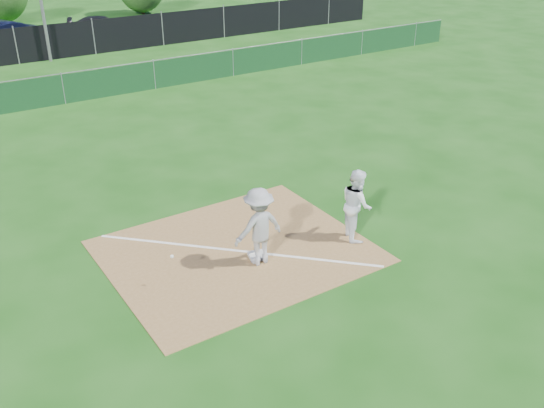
{
  "coord_description": "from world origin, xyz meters",
  "views": [
    {
      "loc": [
        -6.14,
        -9.89,
        7.61
      ],
      "look_at": [
        1.02,
        1.0,
        1.0
      ],
      "focal_mm": 40.0,
      "sensor_mm": 36.0,
      "label": 1
    }
  ],
  "objects": [
    {
      "name": "green_fence",
      "position": [
        0.0,
        15.0,
        0.6
      ],
      "size": [
        44.0,
        0.05,
        1.2
      ],
      "primitive_type": "cube",
      "color": "#0E3518",
      "rests_on": "ground"
    },
    {
      "name": "ground",
      "position": [
        0.0,
        10.0,
        0.0
      ],
      "size": [
        90.0,
        90.0,
        0.0
      ],
      "primitive_type": "plane",
      "color": "#14490F",
      "rests_on": "ground"
    },
    {
      "name": "car_right",
      "position": [
        5.97,
        27.28,
        0.6
      ],
      "size": [
        4.39,
        2.86,
        1.18
      ],
      "primitive_type": "imported",
      "rotation": [
        0.0,
        0.0,
        1.25
      ],
      "color": "black",
      "rests_on": "parking_lot"
    },
    {
      "name": "foul_line",
      "position": [
        0.0,
        1.0,
        0.03
      ],
      "size": [
        5.01,
        5.01,
        0.01
      ],
      "primitive_type": "cube",
      "rotation": [
        0.0,
        0.0,
        0.79
      ],
      "color": "white",
      "rests_on": "infield_dirt"
    },
    {
      "name": "infield_dirt",
      "position": [
        0.0,
        1.0,
        0.01
      ],
      "size": [
        6.0,
        5.0,
        0.02
      ],
      "primitive_type": "cube",
      "color": "olive",
      "rests_on": "ground"
    },
    {
      "name": "first_base",
      "position": [
        0.26,
        0.48,
        0.06
      ],
      "size": [
        0.49,
        0.49,
        0.08
      ],
      "primitive_type": "cube",
      "rotation": [
        0.0,
        0.0,
        -0.27
      ],
      "color": "silver",
      "rests_on": "infield_dirt"
    },
    {
      "name": "runner",
      "position": [
        2.84,
        0.0,
        0.91
      ],
      "size": [
        0.98,
        1.08,
        1.82
      ],
      "primitive_type": "imported",
      "rotation": [
        0.0,
        0.0,
        1.16
      ],
      "color": "white",
      "rests_on": "ground"
    },
    {
      "name": "play_at_first",
      "position": [
        0.19,
        0.29,
        0.96
      ],
      "size": [
        2.72,
        0.72,
        1.88
      ],
      "color": "#ABABAD",
      "rests_on": "infield_dirt"
    },
    {
      "name": "black_fence",
      "position": [
        0.0,
        23.0,
        0.9
      ],
      "size": [
        46.0,
        0.04,
        1.8
      ],
      "primitive_type": "cube",
      "color": "black",
      "rests_on": "ground"
    },
    {
      "name": "car_mid",
      "position": [
        0.54,
        27.14,
        0.76
      ],
      "size": [
        4.83,
        3.3,
        1.51
      ],
      "primitive_type": "imported",
      "rotation": [
        0.0,
        0.0,
        1.98
      ],
      "color": "black",
      "rests_on": "parking_lot"
    }
  ]
}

